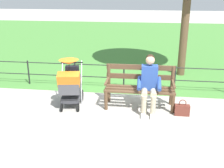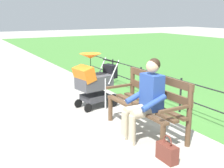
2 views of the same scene
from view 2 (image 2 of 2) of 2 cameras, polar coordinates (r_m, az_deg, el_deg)
ground_plane at (r=5.24m, az=3.13°, el=-7.76°), size 60.00×60.00×0.00m
park_bench at (r=4.77m, az=7.41°, el=-3.39°), size 1.60×0.61×0.96m
person_on_bench at (r=4.43m, az=6.77°, el=-2.65°), size 0.53×0.74×1.28m
stroller at (r=5.94m, az=-3.64°, el=0.81°), size 0.62×0.94×1.15m
handbag at (r=4.00m, az=10.92°, el=-13.18°), size 0.32×0.14×0.37m
park_fence at (r=5.64m, az=15.46°, el=-2.16°), size 8.30×0.04×0.70m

